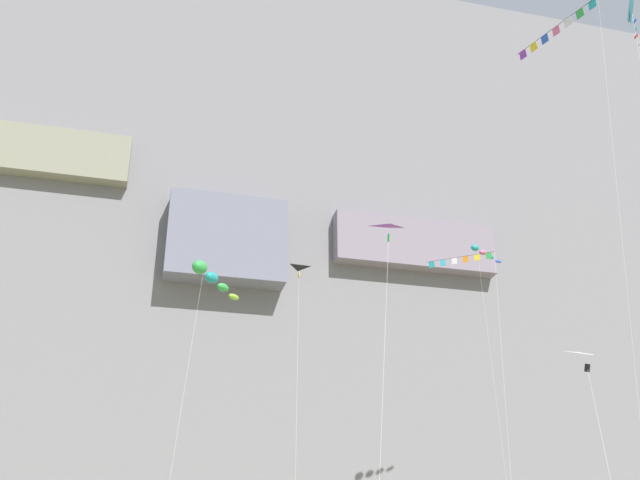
{
  "coord_description": "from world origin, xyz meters",
  "views": [
    {
      "loc": [
        -7.36,
        -11.58,
        1.54
      ],
      "look_at": [
        0.14,
        18.12,
        15.5
      ],
      "focal_mm": 41.63,
      "sensor_mm": 36.0,
      "label": 1
    }
  ],
  "objects_px": {
    "kite_delta_high_left": "(594,371)",
    "kite_banner_low_center": "(464,276)",
    "kite_windsock_low_left": "(482,253)",
    "kite_windsock_low_right": "(211,277)",
    "kite_delta_front_field": "(390,243)",
    "kite_delta_mid_right": "(297,290)",
    "kite_diamond_upper_mid": "(633,19)",
    "kite_banner_mid_left": "(559,43)"
  },
  "relations": [
    {
      "from": "kite_delta_front_field",
      "to": "kite_banner_low_center",
      "type": "distance_m",
      "value": 20.17
    },
    {
      "from": "kite_delta_front_field",
      "to": "kite_delta_high_left",
      "type": "distance_m",
      "value": 10.04
    },
    {
      "from": "kite_delta_front_field",
      "to": "kite_windsock_low_left",
      "type": "distance_m",
      "value": 29.89
    },
    {
      "from": "kite_delta_high_left",
      "to": "kite_windsock_low_left",
      "type": "relative_size",
      "value": 0.37
    },
    {
      "from": "kite_delta_mid_right",
      "to": "kite_diamond_upper_mid",
      "type": "height_order",
      "value": "kite_diamond_upper_mid"
    },
    {
      "from": "kite_delta_mid_right",
      "to": "kite_windsock_low_left",
      "type": "relative_size",
      "value": 0.81
    },
    {
      "from": "kite_delta_mid_right",
      "to": "kite_diamond_upper_mid",
      "type": "distance_m",
      "value": 28.43
    },
    {
      "from": "kite_delta_mid_right",
      "to": "kite_windsock_low_right",
      "type": "height_order",
      "value": "kite_delta_mid_right"
    },
    {
      "from": "kite_banner_low_center",
      "to": "kite_windsock_low_right",
      "type": "height_order",
      "value": "kite_banner_low_center"
    },
    {
      "from": "kite_delta_high_left",
      "to": "kite_banner_low_center",
      "type": "bearing_deg",
      "value": 79.16
    },
    {
      "from": "kite_delta_front_field",
      "to": "kite_delta_mid_right",
      "type": "height_order",
      "value": "kite_delta_mid_right"
    },
    {
      "from": "kite_banner_mid_left",
      "to": "kite_diamond_upper_mid",
      "type": "bearing_deg",
      "value": -110.35
    },
    {
      "from": "kite_delta_high_left",
      "to": "kite_windsock_low_right",
      "type": "distance_m",
      "value": 27.28
    },
    {
      "from": "kite_delta_mid_right",
      "to": "kite_delta_high_left",
      "type": "relative_size",
      "value": 2.22
    },
    {
      "from": "kite_diamond_upper_mid",
      "to": "kite_windsock_low_right",
      "type": "bearing_deg",
      "value": 122.68
    },
    {
      "from": "kite_delta_mid_right",
      "to": "kite_diamond_upper_mid",
      "type": "bearing_deg",
      "value": -70.03
    },
    {
      "from": "kite_delta_high_left",
      "to": "kite_delta_front_field",
      "type": "bearing_deg",
      "value": 162.74
    },
    {
      "from": "kite_delta_front_field",
      "to": "kite_windsock_low_left",
      "type": "relative_size",
      "value": 0.6
    },
    {
      "from": "kite_delta_front_field",
      "to": "kite_windsock_low_right",
      "type": "height_order",
      "value": "kite_windsock_low_right"
    },
    {
      "from": "kite_delta_high_left",
      "to": "kite_banner_mid_left",
      "type": "distance_m",
      "value": 25.5
    },
    {
      "from": "kite_banner_low_center",
      "to": "kite_banner_mid_left",
      "type": "height_order",
      "value": "kite_banner_mid_left"
    },
    {
      "from": "kite_windsock_low_right",
      "to": "kite_delta_front_field",
      "type": "bearing_deg",
      "value": -71.41
    },
    {
      "from": "kite_delta_front_field",
      "to": "kite_delta_mid_right",
      "type": "distance_m",
      "value": 20.61
    },
    {
      "from": "kite_delta_front_field",
      "to": "kite_banner_mid_left",
      "type": "bearing_deg",
      "value": 18.75
    },
    {
      "from": "kite_windsock_low_left",
      "to": "kite_windsock_low_right",
      "type": "relative_size",
      "value": 1.28
    },
    {
      "from": "kite_delta_mid_right",
      "to": "kite_banner_low_center",
      "type": "xyz_separation_m",
      "value": [
        11.04,
        -4.16,
        0.51
      ]
    },
    {
      "from": "kite_banner_mid_left",
      "to": "kite_diamond_upper_mid",
      "type": "relative_size",
      "value": 1.31
    },
    {
      "from": "kite_delta_mid_right",
      "to": "kite_windsock_low_right",
      "type": "relative_size",
      "value": 1.04
    },
    {
      "from": "kite_delta_high_left",
      "to": "kite_banner_mid_left",
      "type": "xyz_separation_m",
      "value": [
        6.18,
        7.11,
        23.7
      ]
    },
    {
      "from": "kite_delta_high_left",
      "to": "kite_banner_low_center",
      "type": "height_order",
      "value": "kite_banner_low_center"
    },
    {
      "from": "kite_delta_high_left",
      "to": "kite_banner_low_center",
      "type": "distance_m",
      "value": 21.84
    },
    {
      "from": "kite_windsock_low_right",
      "to": "kite_delta_mid_right",
      "type": "bearing_deg",
      "value": 13.61
    },
    {
      "from": "kite_delta_mid_right",
      "to": "kite_windsock_low_right",
      "type": "distance_m",
      "value": 6.55
    },
    {
      "from": "kite_delta_mid_right",
      "to": "kite_windsock_low_left",
      "type": "height_order",
      "value": "kite_windsock_low_left"
    },
    {
      "from": "kite_delta_high_left",
      "to": "kite_banner_low_center",
      "type": "xyz_separation_m",
      "value": [
        3.49,
        18.22,
        11.52
      ]
    },
    {
      "from": "kite_delta_mid_right",
      "to": "kite_diamond_upper_mid",
      "type": "relative_size",
      "value": 0.82
    },
    {
      "from": "kite_delta_high_left",
      "to": "kite_diamond_upper_mid",
      "type": "xyz_separation_m",
      "value": [
        2.04,
        -4.04,
        15.34
      ]
    },
    {
      "from": "kite_delta_front_field",
      "to": "kite_diamond_upper_mid",
      "type": "height_order",
      "value": "kite_diamond_upper_mid"
    },
    {
      "from": "kite_delta_high_left",
      "to": "kite_banner_low_center",
      "type": "relative_size",
      "value": 0.43
    },
    {
      "from": "kite_windsock_low_left",
      "to": "kite_diamond_upper_mid",
      "type": "xyz_separation_m",
      "value": [
        -6.57,
        -29.06,
        -1.35
      ]
    },
    {
      "from": "kite_banner_mid_left",
      "to": "kite_delta_mid_right",
      "type": "bearing_deg",
      "value": 131.98
    },
    {
      "from": "kite_delta_high_left",
      "to": "kite_diamond_upper_mid",
      "type": "height_order",
      "value": "kite_diamond_upper_mid"
    }
  ]
}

